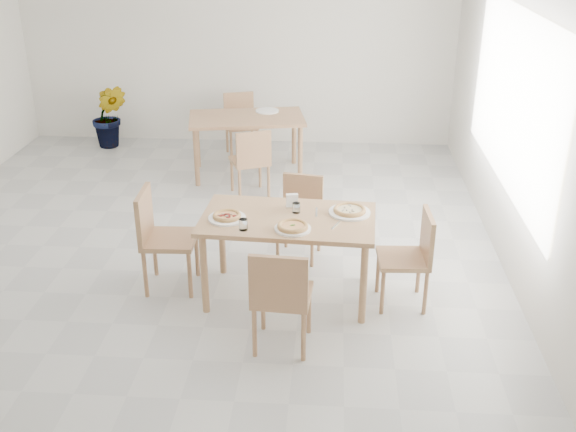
# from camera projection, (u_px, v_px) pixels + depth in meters

# --- Properties ---
(room) EXTENTS (7.28, 7.00, 7.00)m
(room) POSITION_uv_depth(u_px,v_px,m) (512.00, 99.00, 6.09)
(room) COLOR #B9B9B4
(room) RESTS_ON ground
(main_table) EXTENTS (1.48, 0.89, 0.75)m
(main_table) POSITION_uv_depth(u_px,v_px,m) (288.00, 227.00, 5.60)
(main_table) COLOR tan
(main_table) RESTS_ON ground
(chair_south) EXTENTS (0.45, 0.45, 0.86)m
(chair_south) POSITION_uv_depth(u_px,v_px,m) (281.00, 293.00, 4.94)
(chair_south) COLOR #A07A50
(chair_south) RESTS_ON ground
(chair_north) EXTENTS (0.45, 0.45, 0.79)m
(chair_north) POSITION_uv_depth(u_px,v_px,m) (301.00, 210.00, 6.41)
(chair_north) COLOR #A07A50
(chair_north) RESTS_ON ground
(chair_west) EXTENTS (0.47, 0.47, 0.91)m
(chair_west) POSITION_uv_depth(u_px,v_px,m) (159.00, 233.00, 5.81)
(chair_west) COLOR #A07A50
(chair_west) RESTS_ON ground
(chair_east) EXTENTS (0.43, 0.43, 0.83)m
(chair_east) POSITION_uv_depth(u_px,v_px,m) (413.00, 252.00, 5.57)
(chair_east) COLOR #A07A50
(chair_east) RESTS_ON ground
(plate_margherita) EXTENTS (0.29, 0.29, 0.02)m
(plate_margherita) POSITION_uv_depth(u_px,v_px,m) (293.00, 229.00, 5.34)
(plate_margherita) COLOR white
(plate_margherita) RESTS_ON main_table
(plate_mushroom) EXTENTS (0.35, 0.35, 0.02)m
(plate_mushroom) POSITION_uv_depth(u_px,v_px,m) (350.00, 212.00, 5.63)
(plate_mushroom) COLOR white
(plate_mushroom) RESTS_ON main_table
(plate_pepperoni) EXTENTS (0.31, 0.31, 0.02)m
(plate_pepperoni) POSITION_uv_depth(u_px,v_px,m) (227.00, 218.00, 5.52)
(plate_pepperoni) COLOR white
(plate_pepperoni) RESTS_ON main_table
(pizza_margherita) EXTENTS (0.25, 0.25, 0.03)m
(pizza_margherita) POSITION_uv_depth(u_px,v_px,m) (293.00, 226.00, 5.33)
(pizza_margherita) COLOR #F2C571
(pizza_margherita) RESTS_ON plate_margherita
(pizza_mushroom) EXTENTS (0.28, 0.28, 0.03)m
(pizza_mushroom) POSITION_uv_depth(u_px,v_px,m) (350.00, 210.00, 5.62)
(pizza_mushroom) COLOR #F2C571
(pizza_mushroom) RESTS_ON plate_mushroom
(pizza_pepperoni) EXTENTS (0.28, 0.28, 0.03)m
(pizza_pepperoni) POSITION_uv_depth(u_px,v_px,m) (227.00, 216.00, 5.51)
(pizza_pepperoni) COLOR #F2C571
(pizza_pepperoni) RESTS_ON plate_pepperoni
(tumbler_a) EXTENTS (0.07, 0.07, 0.09)m
(tumbler_a) POSITION_uv_depth(u_px,v_px,m) (243.00, 225.00, 5.32)
(tumbler_a) COLOR white
(tumbler_a) RESTS_ON main_table
(tumbler_b) EXTENTS (0.07, 0.07, 0.09)m
(tumbler_b) POSITION_uv_depth(u_px,v_px,m) (296.00, 208.00, 5.63)
(tumbler_b) COLOR white
(tumbler_b) RESTS_ON main_table
(napkin_holder) EXTENTS (0.12, 0.07, 0.12)m
(napkin_holder) POSITION_uv_depth(u_px,v_px,m) (292.00, 201.00, 5.72)
(napkin_holder) COLOR silver
(napkin_holder) RESTS_ON main_table
(fork_a) EXTENTS (0.08, 0.16, 0.01)m
(fork_a) POSITION_uv_depth(u_px,v_px,m) (336.00, 225.00, 5.41)
(fork_a) COLOR silver
(fork_a) RESTS_ON main_table
(fork_b) EXTENTS (0.02, 0.19, 0.01)m
(fork_b) POSITION_uv_depth(u_px,v_px,m) (316.00, 212.00, 5.65)
(fork_b) COLOR silver
(fork_b) RESTS_ON main_table
(second_table) EXTENTS (1.52, 1.03, 0.75)m
(second_table) POSITION_uv_depth(u_px,v_px,m) (247.00, 124.00, 8.30)
(second_table) COLOR #A07A50
(second_table) RESTS_ON ground
(chair_back_s) EXTENTS (0.53, 0.53, 0.82)m
(chair_back_s) POSITION_uv_depth(u_px,v_px,m) (251.00, 158.00, 7.69)
(chair_back_s) COLOR #A07A50
(chair_back_s) RESTS_ON ground
(chair_back_n) EXTENTS (0.51, 0.51, 0.83)m
(chair_back_n) POSITION_uv_depth(u_px,v_px,m) (240.00, 120.00, 9.09)
(chair_back_n) COLOR #A07A50
(chair_back_n) RESTS_ON ground
(plate_empty) EXTENTS (0.29, 0.29, 0.02)m
(plate_empty) POSITION_uv_depth(u_px,v_px,m) (267.00, 111.00, 8.46)
(plate_empty) COLOR white
(plate_empty) RESTS_ON second_table
(potted_plant) EXTENTS (0.53, 0.44, 0.89)m
(potted_plant) POSITION_uv_depth(u_px,v_px,m) (110.00, 116.00, 9.37)
(potted_plant) COLOR #1D611D
(potted_plant) RESTS_ON ground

